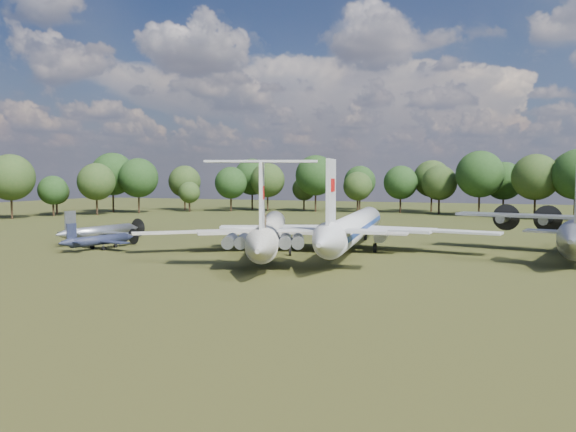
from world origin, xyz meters
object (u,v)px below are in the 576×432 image
at_px(il62_airliner, 270,236).
at_px(small_prop_northwest, 101,234).
at_px(small_prop_west, 99,242).
at_px(person_on_il62, 264,219).
at_px(tu104_jet, 354,232).

height_order(il62_airliner, small_prop_northwest, il62_airliner).
xyz_separation_m(il62_airliner, small_prop_west, (-23.04, -4.47, -1.28)).
height_order(il62_airliner, small_prop_west, il62_airliner).
xyz_separation_m(small_prop_northwest, person_on_il62, (32.55, -13.95, 4.18)).
distance_m(il62_airliner, small_prop_west, 23.50).
bearing_deg(person_on_il62, small_prop_northwest, -44.86).
xyz_separation_m(il62_airliner, tu104_jet, (9.27, 6.73, 0.23)).
height_order(il62_airliner, tu104_jet, tu104_jet).
bearing_deg(il62_airliner, tu104_jet, 15.83).
relative_size(tu104_jet, small_prop_northwest, 2.88).
relative_size(small_prop_west, person_on_il62, 6.73).
bearing_deg(small_prop_northwest, tu104_jet, 15.68).
bearing_deg(person_on_il62, tu104_jet, -126.70).
xyz_separation_m(tu104_jet, small_prop_northwest, (-37.51, -4.51, -1.21)).
bearing_deg(il62_airliner, small_prop_west, 170.82).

